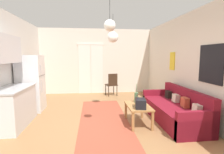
{
  "coord_description": "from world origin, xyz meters",
  "views": [
    {
      "loc": [
        -0.19,
        -3.48,
        1.59
      ],
      "look_at": [
        0.38,
        1.4,
        0.98
      ],
      "focal_mm": 27.55,
      "sensor_mm": 36.0,
      "label": 1
    }
  ],
  "objects_px": {
    "handbag": "(141,103)",
    "pendant_lamp_far": "(113,37)",
    "bamboo_vase": "(136,97)",
    "refrigerator": "(31,83)",
    "couch": "(175,110)",
    "accent_chair": "(112,83)",
    "pendant_lamp_near": "(110,25)",
    "coffee_table": "(138,108)"
  },
  "relations": [
    {
      "from": "couch",
      "to": "handbag",
      "type": "xyz_separation_m",
      "value": [
        -0.98,
        -0.32,
        0.3
      ]
    },
    {
      "from": "bamboo_vase",
      "to": "refrigerator",
      "type": "distance_m",
      "value": 3.04
    },
    {
      "from": "refrigerator",
      "to": "coffee_table",
      "type": "bearing_deg",
      "value": -25.58
    },
    {
      "from": "coffee_table",
      "to": "handbag",
      "type": "bearing_deg",
      "value": -91.52
    },
    {
      "from": "refrigerator",
      "to": "accent_chair",
      "type": "distance_m",
      "value": 3.02
    },
    {
      "from": "couch",
      "to": "bamboo_vase",
      "type": "height_order",
      "value": "bamboo_vase"
    },
    {
      "from": "refrigerator",
      "to": "pendant_lamp_far",
      "type": "height_order",
      "value": "pendant_lamp_far"
    },
    {
      "from": "handbag",
      "to": "refrigerator",
      "type": "xyz_separation_m",
      "value": [
        -2.8,
        1.55,
        0.25
      ]
    },
    {
      "from": "couch",
      "to": "refrigerator",
      "type": "xyz_separation_m",
      "value": [
        -3.78,
        1.23,
        0.55
      ]
    },
    {
      "from": "coffee_table",
      "to": "pendant_lamp_near",
      "type": "height_order",
      "value": "pendant_lamp_near"
    },
    {
      "from": "bamboo_vase",
      "to": "pendant_lamp_far",
      "type": "relative_size",
      "value": 0.61
    },
    {
      "from": "coffee_table",
      "to": "accent_chair",
      "type": "relative_size",
      "value": 0.95
    },
    {
      "from": "coffee_table",
      "to": "handbag",
      "type": "height_order",
      "value": "handbag"
    },
    {
      "from": "refrigerator",
      "to": "pendant_lamp_far",
      "type": "xyz_separation_m",
      "value": [
        2.34,
        -0.35,
        1.3
      ]
    },
    {
      "from": "couch",
      "to": "pendant_lamp_near",
      "type": "height_order",
      "value": "pendant_lamp_near"
    },
    {
      "from": "couch",
      "to": "pendant_lamp_far",
      "type": "xyz_separation_m",
      "value": [
        -1.44,
        0.88,
        1.84
      ]
    },
    {
      "from": "couch",
      "to": "refrigerator",
      "type": "distance_m",
      "value": 4.01
    },
    {
      "from": "handbag",
      "to": "accent_chair",
      "type": "height_order",
      "value": "accent_chair"
    },
    {
      "from": "coffee_table",
      "to": "refrigerator",
      "type": "bearing_deg",
      "value": 154.42
    },
    {
      "from": "coffee_table",
      "to": "bamboo_vase",
      "type": "xyz_separation_m",
      "value": [
        0.02,
        0.25,
        0.19
      ]
    },
    {
      "from": "pendant_lamp_far",
      "to": "accent_chair",
      "type": "bearing_deg",
      "value": 84.24
    },
    {
      "from": "accent_chair",
      "to": "pendant_lamp_near",
      "type": "xyz_separation_m",
      "value": [
        -0.44,
        -3.48,
        1.66
      ]
    },
    {
      "from": "coffee_table",
      "to": "accent_chair",
      "type": "bearing_deg",
      "value": 95.31
    },
    {
      "from": "handbag",
      "to": "accent_chair",
      "type": "xyz_separation_m",
      "value": [
        -0.27,
        3.16,
        -0.06
      ]
    },
    {
      "from": "bamboo_vase",
      "to": "accent_chair",
      "type": "xyz_separation_m",
      "value": [
        -0.29,
        2.7,
        -0.08
      ]
    },
    {
      "from": "refrigerator",
      "to": "handbag",
      "type": "bearing_deg",
      "value": -28.95
    },
    {
      "from": "bamboo_vase",
      "to": "accent_chair",
      "type": "distance_m",
      "value": 2.72
    },
    {
      "from": "bamboo_vase",
      "to": "coffee_table",
      "type": "bearing_deg",
      "value": -93.75
    },
    {
      "from": "accent_chair",
      "to": "handbag",
      "type": "bearing_deg",
      "value": 79.65
    },
    {
      "from": "handbag",
      "to": "pendant_lamp_far",
      "type": "distance_m",
      "value": 2.01
    },
    {
      "from": "couch",
      "to": "bamboo_vase",
      "type": "distance_m",
      "value": 1.02
    },
    {
      "from": "refrigerator",
      "to": "accent_chair",
      "type": "bearing_deg",
      "value": 32.42
    },
    {
      "from": "couch",
      "to": "accent_chair",
      "type": "xyz_separation_m",
      "value": [
        -1.25,
        2.84,
        0.23
      ]
    },
    {
      "from": "accent_chair",
      "to": "couch",
      "type": "bearing_deg",
      "value": 98.51
    },
    {
      "from": "bamboo_vase",
      "to": "pendant_lamp_near",
      "type": "xyz_separation_m",
      "value": [
        -0.73,
        -0.78,
        1.57
      ]
    },
    {
      "from": "coffee_table",
      "to": "bamboo_vase",
      "type": "relative_size",
      "value": 1.83
    },
    {
      "from": "refrigerator",
      "to": "pendant_lamp_near",
      "type": "bearing_deg",
      "value": -41.82
    },
    {
      "from": "handbag",
      "to": "pendant_lamp_near",
      "type": "distance_m",
      "value": 1.77
    },
    {
      "from": "handbag",
      "to": "coffee_table",
      "type": "bearing_deg",
      "value": 88.48
    },
    {
      "from": "handbag",
      "to": "pendant_lamp_near",
      "type": "bearing_deg",
      "value": -155.62
    },
    {
      "from": "couch",
      "to": "accent_chair",
      "type": "relative_size",
      "value": 2.39
    },
    {
      "from": "pendant_lamp_far",
      "to": "bamboo_vase",
      "type": "bearing_deg",
      "value": -56.92
    }
  ]
}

